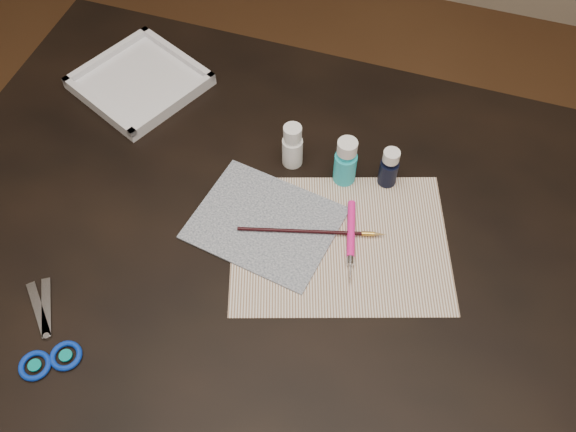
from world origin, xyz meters
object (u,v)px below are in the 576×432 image
(canvas, at_px, (265,223))
(paper, at_px, (340,243))
(paint_bottle_cyan, at_px, (346,161))
(palette_tray, at_px, (140,81))
(scissors, at_px, (40,328))
(paint_bottle_white, at_px, (292,145))
(paint_bottle_navy, at_px, (389,167))

(canvas, bearing_deg, paper, 1.37)
(paint_bottle_cyan, xyz_separation_m, palette_tray, (-0.45, 0.10, -0.04))
(scissors, xyz_separation_m, palette_tray, (-0.09, 0.53, 0.01))
(canvas, height_order, paint_bottle_cyan, paint_bottle_cyan)
(paint_bottle_white, distance_m, paint_bottle_cyan, 0.10)
(paint_bottle_cyan, bearing_deg, paper, -77.42)
(palette_tray, bearing_deg, paint_bottle_navy, -8.95)
(scissors, bearing_deg, palette_tray, -35.63)
(scissors, height_order, palette_tray, palette_tray)
(paint_bottle_cyan, relative_size, paint_bottle_navy, 1.21)
(paint_bottle_navy, relative_size, palette_tray, 0.38)
(scissors, bearing_deg, paper, -97.99)
(canvas, xyz_separation_m, paint_bottle_cyan, (0.10, 0.14, 0.05))
(scissors, distance_m, palette_tray, 0.54)
(canvas, height_order, palette_tray, palette_tray)
(canvas, bearing_deg, palette_tray, 145.74)
(canvas, distance_m, palette_tray, 0.42)
(paper, relative_size, paint_bottle_cyan, 3.71)
(palette_tray, bearing_deg, paper, -25.98)
(paper, distance_m, paint_bottle_white, 0.20)
(palette_tray, bearing_deg, paint_bottle_white, -14.65)
(scissors, bearing_deg, paint_bottle_navy, -89.32)
(paint_bottle_cyan, bearing_deg, canvas, -126.56)
(paint_bottle_white, xyz_separation_m, scissors, (-0.26, -0.44, -0.04))
(canvas, relative_size, paint_bottle_white, 2.59)
(palette_tray, bearing_deg, scissors, -80.69)
(paint_bottle_cyan, relative_size, palette_tray, 0.45)
(paint_bottle_cyan, bearing_deg, scissors, -130.19)
(canvas, height_order, scissors, scissors)
(paper, distance_m, paint_bottle_navy, 0.16)
(paper, relative_size, paint_bottle_navy, 4.49)
(paint_bottle_cyan, height_order, paint_bottle_navy, paint_bottle_cyan)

